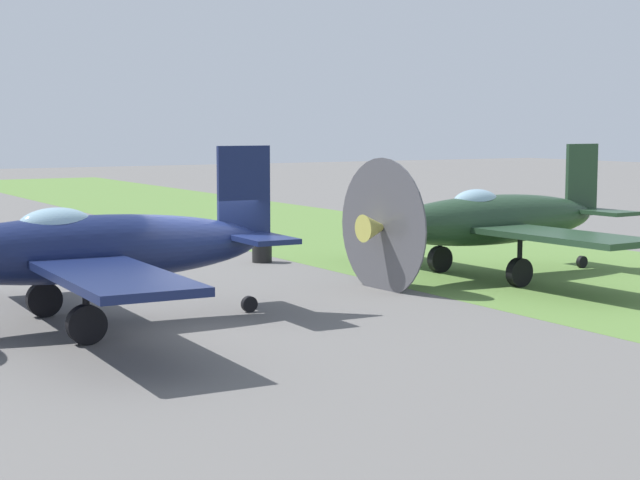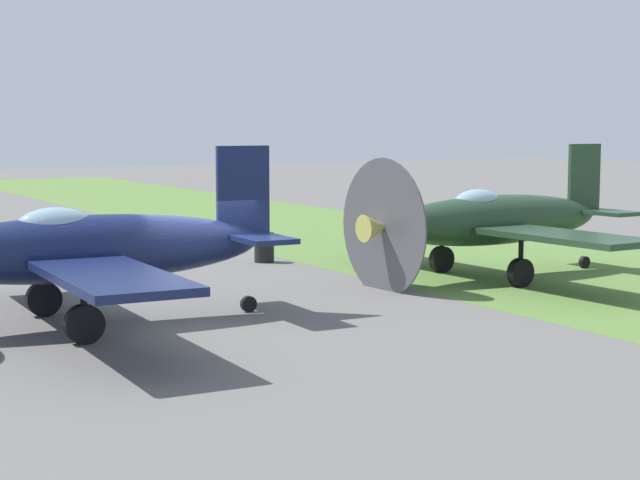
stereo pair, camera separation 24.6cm
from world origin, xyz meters
name	(u,v)px [view 1 (the left image)]	position (x,y,z in m)	size (l,w,h in m)	color
ground_plane	(212,319)	(0.00, 0.00, 0.00)	(160.00, 160.00, 0.00)	#605E5B
grass_verge	(601,279)	(0.00, -11.50, 0.00)	(120.00, 11.00, 0.01)	#567A38
airplane_lead	(81,250)	(0.43, 2.70, 1.62)	(10.79, 8.57, 3.86)	#141E47
airplane_wingman	(489,220)	(1.69, -8.96, 1.58)	(10.56, 8.36, 3.77)	#233D28
fuel_drum	(262,247)	(7.68, -5.14, 0.45)	(0.60, 0.60, 0.90)	black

